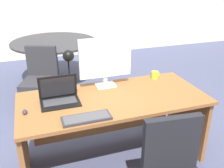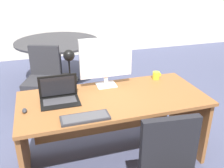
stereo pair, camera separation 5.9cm
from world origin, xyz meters
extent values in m
plane|color=#474C6B|center=(0.00, 1.50, 0.00)|extent=(12.00, 12.00, 0.00)
cube|color=brown|center=(0.00, 0.00, 0.71)|extent=(1.76, 0.79, 0.03)
cube|color=brown|center=(-0.86, 0.00, 0.35)|extent=(0.04, 0.70, 0.70)
cube|color=brown|center=(0.86, 0.00, 0.35)|extent=(0.04, 0.70, 0.70)
cube|color=brown|center=(0.00, 0.30, 0.38)|extent=(1.55, 0.02, 0.49)
cube|color=silver|center=(0.01, 0.28, 0.74)|extent=(0.20, 0.16, 0.01)
cube|color=silver|center=(0.01, 0.29, 0.79)|extent=(0.04, 0.02, 0.09)
cube|color=silver|center=(0.01, 0.28, 1.04)|extent=(0.54, 0.04, 0.40)
cube|color=white|center=(0.01, 0.26, 1.04)|extent=(0.48, 0.00, 0.35)
cube|color=black|center=(-0.49, 0.04, 0.74)|extent=(0.35, 0.24, 0.01)
cube|color=#38383D|center=(-0.49, 0.06, 0.74)|extent=(0.30, 0.13, 0.00)
cube|color=black|center=(-0.49, 0.14, 0.85)|extent=(0.35, 0.05, 0.23)
cube|color=black|center=(-0.49, 0.13, 0.85)|extent=(0.31, 0.04, 0.19)
cube|color=#2D2D33|center=(-0.33, -0.30, 0.74)|extent=(0.40, 0.15, 0.02)
cube|color=#47474C|center=(-0.33, -0.30, 0.75)|extent=(0.36, 0.13, 0.00)
ellipsoid|color=#2D2D33|center=(-0.80, -0.05, 0.75)|extent=(0.04, 0.07, 0.03)
cylinder|color=black|center=(-0.35, 0.31, 0.74)|extent=(0.12, 0.12, 0.01)
cylinder|color=black|center=(-0.35, 0.31, 0.90)|extent=(0.02, 0.02, 0.31)
sphere|color=black|center=(-0.35, 0.28, 1.09)|extent=(0.11, 0.11, 0.11)
cylinder|color=yellow|center=(0.59, 0.29, 0.77)|extent=(0.08, 0.08, 0.08)
torus|color=yellow|center=(0.62, 0.29, 0.78)|extent=(0.05, 0.01, 0.05)
cube|color=black|center=(0.21, -0.72, 0.65)|extent=(0.44, 0.10, 0.46)
cylinder|color=black|center=(-0.29, 2.26, 0.02)|extent=(0.64, 0.64, 0.04)
cylinder|color=black|center=(-0.29, 2.26, 0.38)|extent=(0.08, 0.08, 0.68)
cylinder|color=#2D2D33|center=(-0.29, 2.26, 0.74)|extent=(1.43, 1.43, 0.03)
cylinder|color=black|center=(-0.63, 1.38, 0.02)|extent=(0.56, 0.56, 0.04)
cylinder|color=black|center=(-0.63, 1.38, 0.20)|extent=(0.05, 0.05, 0.31)
cube|color=#2D2D33|center=(-0.63, 1.38, 0.39)|extent=(0.59, 0.59, 0.08)
cube|color=#2D2D33|center=(-0.55, 1.58, 0.65)|extent=(0.43, 0.21, 0.44)
camera|label=1|loc=(-0.69, -2.00, 1.81)|focal=40.20mm
camera|label=2|loc=(-0.63, -2.02, 1.81)|focal=40.20mm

